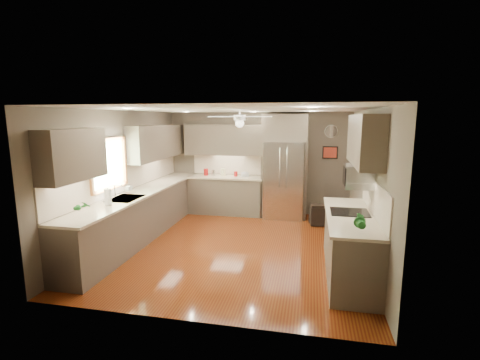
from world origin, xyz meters
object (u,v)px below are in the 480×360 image
(potted_plant_right, at_px, (360,222))
(stool, at_px, (318,215))
(soap_bottle, at_px, (129,188))
(refrigerator, at_px, (284,168))
(canister_c, at_px, (223,172))
(paper_towel, at_px, (108,197))
(canister_b, at_px, (213,173))
(microwave, at_px, (358,176))
(canister_d, at_px, (236,174))
(potted_plant_left, at_px, (82,206))
(canister_a, at_px, (206,172))
(bowl, at_px, (245,176))

(potted_plant_right, bearing_deg, stool, 97.02)
(soap_bottle, xyz_separation_m, refrigerator, (2.77, 2.25, 0.15))
(soap_bottle, distance_m, potted_plant_right, 4.32)
(canister_c, bearing_deg, potted_plant_right, -55.31)
(soap_bottle, xyz_separation_m, paper_towel, (0.13, -0.92, 0.04))
(canister_b, distance_m, soap_bottle, 2.52)
(soap_bottle, xyz_separation_m, microwave, (4.10, -0.46, 0.44))
(canister_c, xyz_separation_m, canister_d, (0.32, -0.01, -0.03))
(canister_b, relative_size, stool, 0.33)
(canister_c, xyz_separation_m, stool, (2.32, -0.58, -0.79))
(canister_c, relative_size, soap_bottle, 1.00)
(canister_b, height_order, potted_plant_left, potted_plant_left)
(potted_plant_left, bearing_deg, canister_a, 80.02)
(bowl, relative_size, stool, 0.46)
(potted_plant_right, distance_m, microwave, 1.24)
(canister_a, bearing_deg, canister_c, 0.24)
(soap_bottle, height_order, potted_plant_left, potted_plant_left)
(stool, bearing_deg, refrigerator, 147.44)
(canister_c, relative_size, paper_towel, 0.67)
(canister_a, bearing_deg, potted_plant_right, -51.13)
(paper_towel, bearing_deg, canister_a, 78.12)
(potted_plant_right, relative_size, microwave, 0.59)
(canister_a, xyz_separation_m, canister_d, (0.77, -0.01, -0.02))
(stool, bearing_deg, soap_bottle, -154.16)
(canister_b, bearing_deg, canister_c, 1.44)
(paper_towel, bearing_deg, stool, 37.62)
(canister_d, bearing_deg, soap_bottle, -124.41)
(canister_b, xyz_separation_m, refrigerator, (1.76, -0.06, 0.18))
(canister_b, relative_size, microwave, 0.27)
(canister_c, height_order, potted_plant_left, potted_plant_left)
(canister_c, distance_m, microwave, 3.99)
(stool, bearing_deg, canister_d, 164.05)
(potted_plant_right, height_order, bowl, potted_plant_right)
(potted_plant_left, height_order, microwave, microwave)
(canister_d, xyz_separation_m, potted_plant_left, (-1.45, -3.88, 0.08))
(soap_bottle, bearing_deg, microwave, -6.36)
(soap_bottle, bearing_deg, bowl, 51.64)
(canister_a, bearing_deg, bowl, -1.61)
(refrigerator, bearing_deg, canister_b, 178.05)
(microwave, distance_m, paper_towel, 4.01)
(canister_c, distance_m, refrigerator, 1.52)
(canister_a, relative_size, refrigerator, 0.07)
(canister_b, relative_size, paper_towel, 0.52)
(canister_b, height_order, stool, canister_b)
(paper_towel, bearing_deg, canister_b, 74.84)
(canister_d, xyz_separation_m, stool, (2.00, -0.57, -0.76))
(potted_plant_left, distance_m, refrigerator, 4.65)
(canister_a, relative_size, paper_towel, 0.61)
(refrigerator, relative_size, microwave, 4.45)
(canister_a, relative_size, canister_b, 1.19)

